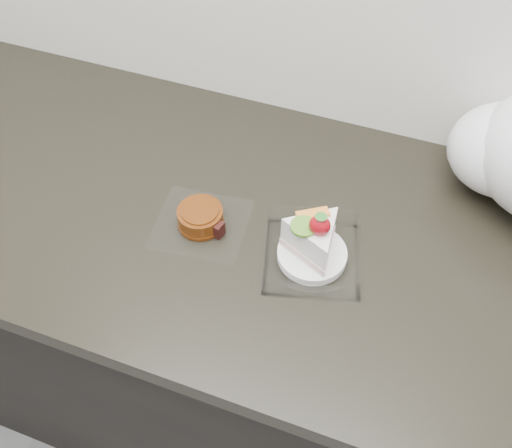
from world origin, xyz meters
TOP-DOWN VIEW (x-y plane):
  - counter at (0.00, 1.69)m, footprint 2.04×0.64m
  - cake_tray at (0.14, 1.65)m, footprint 0.19×0.19m
  - mooncake_wrap at (-0.06, 1.65)m, footprint 0.17×0.17m

SIDE VIEW (x-z plane):
  - counter at x=0.00m, z-range 0.00..0.90m
  - mooncake_wrap at x=-0.06m, z-range 0.90..0.93m
  - cake_tray at x=0.14m, z-range 0.87..1.00m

